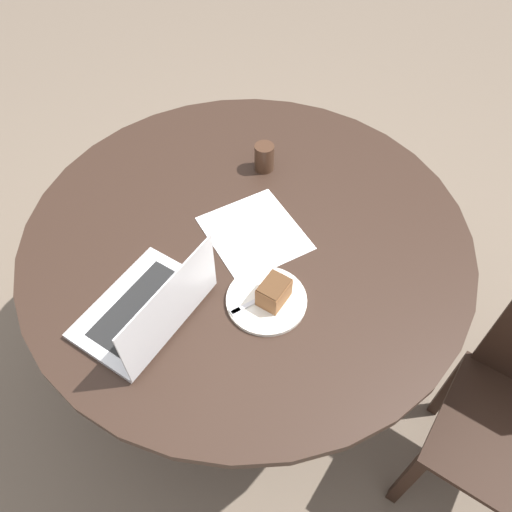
{
  "coord_description": "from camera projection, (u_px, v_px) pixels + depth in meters",
  "views": [
    {
      "loc": [
        0.87,
        -0.5,
        1.93
      ],
      "look_at": [
        0.12,
        -0.04,
        0.81
      ],
      "focal_mm": 35.0,
      "sensor_mm": 36.0,
      "label": 1
    }
  ],
  "objects": [
    {
      "name": "paper_document",
      "position": [
        254.0,
        233.0,
        1.52
      ],
      "size": [
        0.3,
        0.28,
        0.0
      ],
      "rotation": [
        0.0,
        0.0,
        -0.04
      ],
      "color": "white",
      "rests_on": "dining_table"
    },
    {
      "name": "cake_slice",
      "position": [
        274.0,
        292.0,
        1.34
      ],
      "size": [
        0.1,
        0.11,
        0.07
      ],
      "rotation": [
        0.0,
        0.0,
        2.01
      ],
      "color": "brown",
      "rests_on": "plate"
    },
    {
      "name": "fork",
      "position": [
        253.0,
        303.0,
        1.35
      ],
      "size": [
        0.03,
        0.17,
        0.0
      ],
      "rotation": [
        0.0,
        0.0,
        4.7
      ],
      "color": "silver",
      "rests_on": "plate"
    },
    {
      "name": "coffee_glass",
      "position": [
        264.0,
        157.0,
        1.67
      ],
      "size": [
        0.07,
        0.07,
        0.1
      ],
      "color": "#3D2619",
      "rests_on": "dining_table"
    },
    {
      "name": "laptop",
      "position": [
        149.0,
        309.0,
        1.31
      ],
      "size": [
        0.37,
        0.42,
        0.23
      ],
      "rotation": [
        0.0,
        0.0,
        8.3
      ],
      "color": "silver",
      "rests_on": "dining_table"
    },
    {
      "name": "dining_table",
      "position": [
        247.0,
        253.0,
        1.61
      ],
      "size": [
        1.38,
        1.38,
        0.77
      ],
      "color": "black",
      "rests_on": "ground_plane"
    },
    {
      "name": "ground_plane",
      "position": [
        249.0,
        349.0,
        2.14
      ],
      "size": [
        12.0,
        12.0,
        0.0
      ],
      "primitive_type": "plane",
      "color": "#6B5B4C"
    },
    {
      "name": "plate",
      "position": [
        266.0,
        300.0,
        1.37
      ],
      "size": [
        0.22,
        0.22,
        0.01
      ],
      "color": "silver",
      "rests_on": "dining_table"
    }
  ]
}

